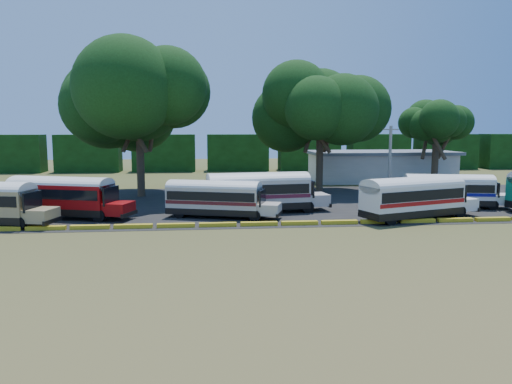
{
  "coord_description": "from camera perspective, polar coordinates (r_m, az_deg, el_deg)",
  "views": [
    {
      "loc": [
        -5.34,
        -34.54,
        7.14
      ],
      "look_at": [
        -1.21,
        6.0,
        1.85
      ],
      "focal_mm": 35.0,
      "sensor_mm": 36.0,
      "label": 1
    }
  ],
  "objects": [
    {
      "name": "curb",
      "position": [
        36.61,
        2.69,
        -3.62
      ],
      "size": [
        53.7,
        0.45,
        0.3
      ],
      "color": "gold",
      "rests_on": "ground"
    },
    {
      "name": "utility_pole",
      "position": [
        50.87,
        15.04,
        3.34
      ],
      "size": [
        1.6,
        0.3,
        7.3
      ],
      "color": "gray",
      "rests_on": "ground"
    },
    {
      "name": "bus_cream_east",
      "position": [
        41.77,
        0.55,
        0.23
      ],
      "size": [
        10.61,
        3.91,
        3.41
      ],
      "rotation": [
        0.0,
        0.0,
        0.13
      ],
      "color": "black",
      "rests_on": "ground"
    },
    {
      "name": "tree_west",
      "position": [
        52.9,
        -13.28,
        10.68
      ],
      "size": [
        12.73,
        12.73,
        15.04
      ],
      "color": "#39271C",
      "rests_on": "ground"
    },
    {
      "name": "asphalt_strip",
      "position": [
        47.51,
        1.92,
        -1.24
      ],
      "size": [
        64.0,
        24.0,
        0.02
      ],
      "primitive_type": "cube",
      "color": "black",
      "rests_on": "ground"
    },
    {
      "name": "tree_center",
      "position": [
        56.64,
        7.38,
        9.93
      ],
      "size": [
        10.54,
        10.54,
        13.6
      ],
      "color": "#39271C",
      "rests_on": "ground"
    },
    {
      "name": "tree_east",
      "position": [
        64.1,
        19.96,
        7.34
      ],
      "size": [
        6.61,
        6.61,
        10.09
      ],
      "color": "#39271C",
      "rests_on": "ground"
    },
    {
      "name": "ground",
      "position": [
        35.67,
        2.93,
        -4.16
      ],
      "size": [
        160.0,
        160.0,
        0.0
      ],
      "primitive_type": "plane",
      "color": "#314517",
      "rests_on": "ground"
    },
    {
      "name": "terminal_building",
      "position": [
        68.82,
        14.05,
        2.92
      ],
      "size": [
        19.0,
        9.0,
        4.0
      ],
      "color": "silver",
      "rests_on": "ground"
    },
    {
      "name": "bus_cream_west",
      "position": [
        39.63,
        -4.54,
        -0.54
      ],
      "size": [
        9.29,
        4.9,
        2.98
      ],
      "rotation": [
        0.0,
        0.0,
        -0.31
      ],
      "color": "black",
      "rests_on": "ground"
    },
    {
      "name": "bus_white_red",
      "position": [
        40.49,
        17.68,
        -0.4
      ],
      "size": [
        10.43,
        5.67,
        3.35
      ],
      "rotation": [
        0.0,
        0.0,
        0.33
      ],
      "color": "black",
      "rests_on": "ground"
    },
    {
      "name": "bus_red",
      "position": [
        42.15,
        -21.13,
        -0.26
      ],
      "size": [
        10.28,
        5.53,
        3.29
      ],
      "rotation": [
        0.0,
        0.0,
        -0.33
      ],
      "color": "black",
      "rests_on": "ground"
    },
    {
      "name": "bus_white_blue",
      "position": [
        47.65,
        21.35,
        0.33
      ],
      "size": [
        9.41,
        4.23,
        3.01
      ],
      "rotation": [
        0.0,
        0.0,
        -0.23
      ],
      "color": "black",
      "rests_on": "ground"
    },
    {
      "name": "treeline_backdrop",
      "position": [
        82.81,
        -2.12,
        4.53
      ],
      "size": [
        130.0,
        4.0,
        6.0
      ],
      "color": "black",
      "rests_on": "ground"
    }
  ]
}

